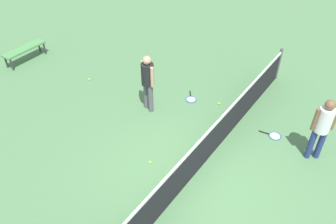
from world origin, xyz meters
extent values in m
plane|color=#4C7A4C|center=(0.00, 0.00, 0.00)|extent=(40.00, 40.00, 0.00)
cylinder|color=#4C4C51|center=(-5.00, 0.00, 0.54)|extent=(0.09, 0.09, 1.07)
cube|color=black|center=(0.00, 0.00, 0.46)|extent=(10.00, 0.02, 0.91)
cube|color=white|center=(0.00, 0.00, 0.94)|extent=(10.00, 0.04, 0.06)
cylinder|color=#595960|center=(-1.46, -2.45, 0.42)|extent=(0.18, 0.18, 0.85)
cylinder|color=#595960|center=(-1.40, -2.24, 0.42)|extent=(0.18, 0.18, 0.85)
cylinder|color=black|center=(-1.43, -2.34, 1.16)|extent=(0.43, 0.43, 0.62)
cylinder|color=tan|center=(-1.49, -2.55, 1.18)|extent=(0.11, 0.11, 0.58)
cylinder|color=tan|center=(-1.37, -2.14, 1.18)|extent=(0.11, 0.11, 0.58)
sphere|color=tan|center=(-1.43, -2.34, 1.58)|extent=(0.29, 0.29, 0.23)
cylinder|color=navy|center=(-2.30, 2.10, 0.42)|extent=(0.20, 0.20, 0.85)
cylinder|color=navy|center=(-2.17, 1.92, 0.42)|extent=(0.20, 0.20, 0.85)
cylinder|color=white|center=(-2.23, 2.01, 1.16)|extent=(0.47, 0.47, 0.62)
cylinder|color=brown|center=(-2.36, 2.19, 1.18)|extent=(0.13, 0.13, 0.58)
cylinder|color=brown|center=(-2.10, 1.84, 1.18)|extent=(0.13, 0.13, 0.58)
sphere|color=brown|center=(-2.23, 2.01, 1.58)|extent=(0.32, 0.32, 0.23)
torus|color=blue|center=(-2.48, -1.59, 0.01)|extent=(0.44, 0.44, 0.02)
cylinder|color=silver|center=(-2.48, -1.59, 0.01)|extent=(0.37, 0.37, 0.00)
cylinder|color=black|center=(-2.71, -1.76, 0.02)|extent=(0.24, 0.19, 0.03)
torus|color=blue|center=(-2.40, 1.03, 0.01)|extent=(0.35, 0.35, 0.02)
cylinder|color=silver|center=(-2.40, 1.03, 0.01)|extent=(0.30, 0.30, 0.00)
cylinder|color=black|center=(-2.37, 0.74, 0.02)|extent=(0.07, 0.28, 0.03)
sphere|color=#C6E033|center=(-2.76, -0.82, 0.03)|extent=(0.07, 0.07, 0.07)
sphere|color=#C6E033|center=(-1.49, -4.79, 0.03)|extent=(0.07, 0.07, 0.07)
sphere|color=#C6E033|center=(0.21, -1.04, 0.03)|extent=(0.07, 0.07, 0.07)
cube|color=#4C8C4C|center=(-1.12, -7.42, 0.45)|extent=(1.50, 0.41, 0.06)
cylinder|color=#333338|center=(-1.79, -7.57, 0.21)|extent=(0.06, 0.06, 0.42)
cylinder|color=#333338|center=(-0.45, -7.57, 0.21)|extent=(0.06, 0.06, 0.42)
cylinder|color=#333338|center=(-1.79, -7.27, 0.21)|extent=(0.06, 0.06, 0.42)
cylinder|color=#333338|center=(-0.45, -7.27, 0.21)|extent=(0.06, 0.06, 0.42)
camera|label=1|loc=(4.52, 2.54, 6.10)|focal=36.83mm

